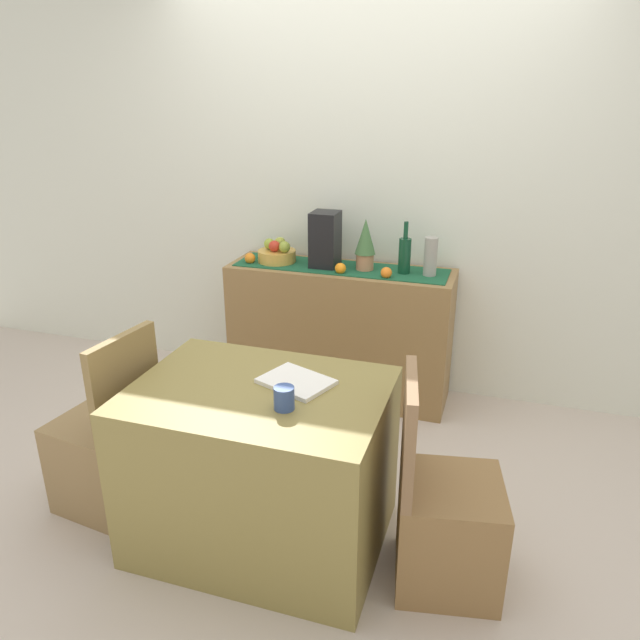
# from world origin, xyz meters

# --- Properties ---
(ground_plane) EXTENTS (6.40, 6.40, 0.02)m
(ground_plane) POSITION_xyz_m (0.00, 0.00, -0.01)
(ground_plane) COLOR beige
(ground_plane) RESTS_ON ground
(room_wall_rear) EXTENTS (6.40, 0.06, 2.70)m
(room_wall_rear) POSITION_xyz_m (0.00, 1.18, 1.35)
(room_wall_rear) COLOR silver
(room_wall_rear) RESTS_ON ground
(sideboard_console) EXTENTS (1.39, 0.42, 0.85)m
(sideboard_console) POSITION_xyz_m (-0.09, 0.92, 0.42)
(sideboard_console) COLOR olive
(sideboard_console) RESTS_ON ground
(table_runner) EXTENTS (1.30, 0.32, 0.01)m
(table_runner) POSITION_xyz_m (-0.09, 0.92, 0.85)
(table_runner) COLOR #1A5535
(table_runner) RESTS_ON sideboard_console
(fruit_bowl) EXTENTS (0.24, 0.24, 0.07)m
(fruit_bowl) POSITION_xyz_m (-0.51, 0.92, 0.89)
(fruit_bowl) COLOR gold
(fruit_bowl) RESTS_ON table_runner
(apple_center) EXTENTS (0.07, 0.07, 0.07)m
(apple_center) POSITION_xyz_m (-0.56, 0.93, 0.96)
(apple_center) COLOR #8FA736
(apple_center) RESTS_ON fruit_bowl
(apple_upper) EXTENTS (0.07, 0.07, 0.07)m
(apple_upper) POSITION_xyz_m (-0.51, 0.89, 0.96)
(apple_upper) COLOR red
(apple_upper) RESTS_ON fruit_bowl
(apple_left) EXTENTS (0.07, 0.07, 0.07)m
(apple_left) POSITION_xyz_m (-0.50, 0.97, 0.96)
(apple_left) COLOR #9AA537
(apple_left) RESTS_ON fruit_bowl
(apple_right) EXTENTS (0.07, 0.07, 0.07)m
(apple_right) POSITION_xyz_m (-0.44, 0.88, 0.96)
(apple_right) COLOR olive
(apple_right) RESTS_ON fruit_bowl
(wine_bottle) EXTENTS (0.07, 0.07, 0.31)m
(wine_bottle) POSITION_xyz_m (0.30, 0.92, 0.96)
(wine_bottle) COLOR #103F27
(wine_bottle) RESTS_ON sideboard_console
(coffee_maker) EXTENTS (0.16, 0.18, 0.34)m
(coffee_maker) POSITION_xyz_m (-0.19, 0.92, 1.02)
(coffee_maker) COLOR black
(coffee_maker) RESTS_ON sideboard_console
(ceramic_vase) EXTENTS (0.08, 0.08, 0.23)m
(ceramic_vase) POSITION_xyz_m (0.45, 0.92, 0.96)
(ceramic_vase) COLOR #9B988E
(ceramic_vase) RESTS_ON sideboard_console
(potted_plant) EXTENTS (0.12, 0.12, 0.31)m
(potted_plant) POSITION_xyz_m (0.06, 0.92, 1.01)
(potted_plant) COLOR #B87B56
(potted_plant) RESTS_ON sideboard_console
(orange_loose_end) EXTENTS (0.07, 0.07, 0.07)m
(orange_loose_end) POSITION_xyz_m (-0.06, 0.81, 0.88)
(orange_loose_end) COLOR orange
(orange_loose_end) RESTS_ON sideboard_console
(orange_loose_far) EXTENTS (0.07, 0.07, 0.07)m
(orange_loose_far) POSITION_xyz_m (0.22, 0.80, 0.88)
(orange_loose_far) COLOR orange
(orange_loose_far) RESTS_ON sideboard_console
(orange_loose_near_bowl) EXTENTS (0.07, 0.07, 0.07)m
(orange_loose_near_bowl) POSITION_xyz_m (-0.66, 0.85, 0.88)
(orange_loose_near_bowl) COLOR orange
(orange_loose_near_bowl) RESTS_ON sideboard_console
(dining_table) EXTENTS (1.04, 0.76, 0.74)m
(dining_table) POSITION_xyz_m (-0.03, -0.49, 0.37)
(dining_table) COLOR olive
(dining_table) RESTS_ON ground
(open_book) EXTENTS (0.34, 0.30, 0.02)m
(open_book) POSITION_xyz_m (0.10, -0.40, 0.75)
(open_book) COLOR white
(open_book) RESTS_ON dining_table
(coffee_cup) EXTENTS (0.08, 0.08, 0.09)m
(coffee_cup) POSITION_xyz_m (0.13, -0.61, 0.79)
(coffee_cup) COLOR #354F91
(coffee_cup) RESTS_ON dining_table
(chair_near_window) EXTENTS (0.45, 0.45, 0.90)m
(chair_near_window) POSITION_xyz_m (-0.82, -0.50, 0.27)
(chair_near_window) COLOR olive
(chair_near_window) RESTS_ON ground
(chair_by_corner) EXTENTS (0.47, 0.47, 0.90)m
(chair_by_corner) POSITION_xyz_m (0.75, -0.50, 0.27)
(chair_by_corner) COLOR olive
(chair_by_corner) RESTS_ON ground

